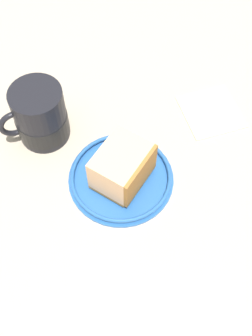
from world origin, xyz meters
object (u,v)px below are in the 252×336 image
at_px(small_plate, 121,177).
at_px(cake_slice, 122,167).
at_px(folded_napkin, 211,111).
at_px(teaspoon, 115,302).
at_px(tea_mug, 40,117).

height_order(small_plate, cake_slice, cake_slice).
relative_size(small_plate, folded_napkin, 1.69).
bearing_deg(teaspoon, small_plate, 173.31).
bearing_deg(folded_napkin, tea_mug, -85.70).
bearing_deg(tea_mug, small_plate, 50.89).
xyz_separation_m(tea_mug, teaspoon, (0.30, 0.10, -0.04)).
xyz_separation_m(teaspoon, folded_napkin, (-0.33, 0.20, -0.00)).
height_order(small_plate, folded_napkin, small_plate).
distance_m(cake_slice, tea_mug, 0.17).
distance_m(teaspoon, folded_napkin, 0.38).
bearing_deg(folded_napkin, small_plate, -54.06).
bearing_deg(cake_slice, small_plate, -126.96).
distance_m(small_plate, folded_napkin, 0.21).
relative_size(tea_mug, folded_napkin, 1.10).
bearing_deg(cake_slice, teaspoon, -7.38).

